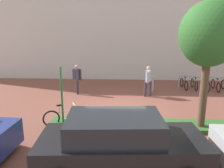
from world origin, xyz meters
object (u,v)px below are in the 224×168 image
object	(u,v)px
bike_rack_cluster	(205,84)
car_black_suv	(120,144)
tree_sidewalk	(209,35)
bike_at_sign	(65,116)
bollard_steel	(152,85)
person_shirt_white	(148,79)
person_suited_navy	(77,77)
parking_sign_post	(61,87)

from	to	relation	value
bike_rack_cluster	car_black_suv	world-z (taller)	car_black_suv
tree_sidewalk	bike_at_sign	distance (m)	6.08
car_black_suv	bollard_steel	bearing A→B (deg)	77.37
tree_sidewalk	car_black_suv	world-z (taller)	tree_sidewalk
person_shirt_white	car_black_suv	distance (m)	7.19
tree_sidewalk	person_suited_navy	size ratio (longest dim) A/B	2.71
bike_at_sign	parking_sign_post	bearing A→B (deg)	-133.13
tree_sidewalk	person_shirt_white	size ratio (longest dim) A/B	2.71
bike_at_sign	car_black_suv	distance (m)	3.65
bollard_steel	person_suited_navy	size ratio (longest dim) A/B	0.52
person_shirt_white	car_black_suv	size ratio (longest dim) A/B	0.39
bike_rack_cluster	bollard_steel	xyz separation A→B (m)	(-3.35, -0.69, 0.10)
tree_sidewalk	bike_rack_cluster	bearing A→B (deg)	70.06
bike_rack_cluster	person_shirt_white	xyz separation A→B (m)	(-3.72, -1.63, 0.64)
parking_sign_post	person_shirt_white	bearing A→B (deg)	48.82
person_shirt_white	person_suited_navy	size ratio (longest dim) A/B	1.00
parking_sign_post	bollard_steel	distance (m)	6.69
person_suited_navy	person_shirt_white	bearing A→B (deg)	-4.45
person_shirt_white	parking_sign_post	bearing A→B (deg)	-131.18
parking_sign_post	person_suited_navy	distance (m)	4.61
parking_sign_post	person_suited_navy	size ratio (longest dim) A/B	1.37
bike_at_sign	car_black_suv	world-z (taller)	car_black_suv
person_suited_navy	car_black_suv	world-z (taller)	person_suited_navy
parking_sign_post	person_shirt_white	distance (m)	5.67
bike_rack_cluster	bollard_steel	world-z (taller)	bollard_steel
bike_rack_cluster	car_black_suv	size ratio (longest dim) A/B	0.72
person_suited_navy	parking_sign_post	bearing A→B (deg)	-85.28
bollard_steel	person_suited_navy	xyz separation A→B (m)	(-4.46, -0.62, 0.53)
tree_sidewalk	person_shirt_white	world-z (taller)	tree_sidewalk
tree_sidewalk	bike_at_sign	xyz separation A→B (m)	(-5.21, 0.17, -3.14)
bike_rack_cluster	person_suited_navy	world-z (taller)	person_suited_navy
parking_sign_post	person_suited_navy	world-z (taller)	parking_sign_post
parking_sign_post	bike_at_sign	bearing A→B (deg)	46.87
bollard_steel	bike_rack_cluster	bearing A→B (deg)	11.68
person_shirt_white	car_black_suv	bearing A→B (deg)	-101.38
bike_at_sign	bike_rack_cluster	xyz separation A→B (m)	(7.39, 5.82, -0.00)
tree_sidewalk	parking_sign_post	bearing A→B (deg)	178.72
tree_sidewalk	bike_rack_cluster	distance (m)	7.11
tree_sidewalk	bike_rack_cluster	world-z (taller)	tree_sidewalk
bollard_steel	car_black_suv	world-z (taller)	car_black_suv
tree_sidewalk	person_shirt_white	bearing A→B (deg)	109.55
bollard_steel	person_suited_navy	bearing A→B (deg)	-172.08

